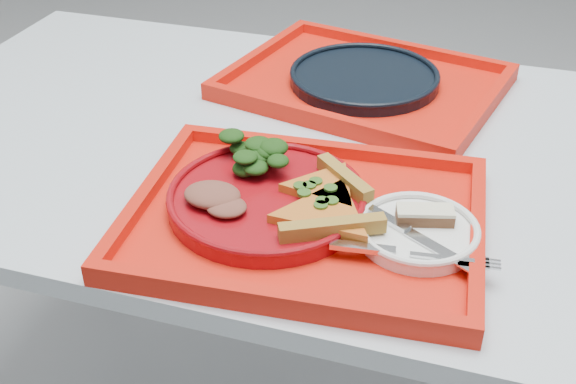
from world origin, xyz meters
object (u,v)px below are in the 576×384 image
object	(u,v)px
tray_main	(305,222)
dinner_plate	(267,201)
navy_plate	(364,79)
dessert_bar	(425,215)
tray_far	(364,86)

from	to	relation	value
tray_main	dinner_plate	xyz separation A→B (m)	(-0.06, 0.01, 0.02)
dinner_plate	navy_plate	distance (m)	0.41
tray_main	dessert_bar	size ratio (longest dim) A/B	5.96
tray_far	dessert_bar	world-z (taller)	dessert_bar
tray_far	dessert_bar	size ratio (longest dim) A/B	5.96
tray_far	navy_plate	xyz separation A→B (m)	(0.00, 0.00, 0.01)
dinner_plate	dessert_bar	bearing A→B (deg)	2.38
tray_main	dessert_bar	bearing A→B (deg)	2.96
tray_main	dinner_plate	world-z (taller)	dinner_plate
tray_main	dessert_bar	xyz separation A→B (m)	(0.15, 0.02, 0.03)
tray_main	navy_plate	size ratio (longest dim) A/B	1.73
dinner_plate	navy_plate	world-z (taller)	dinner_plate
tray_far	dessert_bar	distance (m)	0.43
tray_main	dinner_plate	distance (m)	0.06
tray_far	dinner_plate	world-z (taller)	dinner_plate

